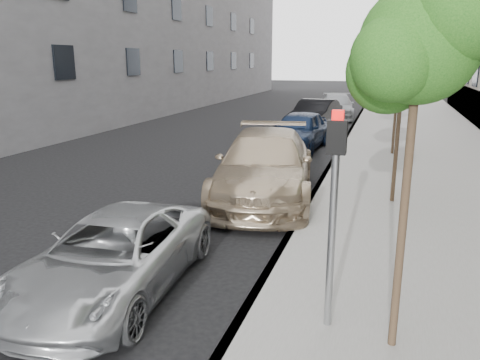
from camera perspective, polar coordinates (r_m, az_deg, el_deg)
The scene contains 11 objects.
sidewalk at distance 28.32m, azimuth 20.27°, elevation 6.38°, with size 6.40×72.00×0.14m, color gray.
curb at distance 28.34m, azimuth 13.92°, elevation 6.85°, with size 0.15×72.00×0.14m, color #9E9B93.
tree_near at distance 5.57m, azimuth 21.30°, elevation 15.15°, with size 1.65×1.45×4.47m.
tree_mid at distance 12.06m, azimuth 19.48°, elevation 13.64°, with size 1.73×1.53×4.34m.
tree_far at distance 18.57m, azimuth 19.11°, elevation 15.23°, with size 1.69×1.49×4.82m.
signal_pole at distance 6.04m, azimuth 11.37°, elevation -1.85°, with size 0.24×0.18×2.90m.
minivan at distance 7.80m, azimuth -15.11°, elevation -8.83°, with size 2.04×4.42×1.23m, color silver.
suv at distance 12.52m, azimuth 3.06°, elevation 1.78°, with size 2.47×6.09×1.77m, color tan.
sedan_blue at distance 19.57m, azimuth 7.22°, elevation 6.02°, with size 1.86×4.63×1.58m, color #101D36.
sedan_black at distance 24.84m, azimuth 9.14°, elevation 7.78°, with size 1.71×4.89×1.61m, color black.
sedan_rear at distance 30.37m, azimuth 11.66°, elevation 8.77°, with size 2.12×5.22×1.52m, color gray.
Camera 1 is at (2.93, -4.06, 3.64)m, focal length 35.00 mm.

